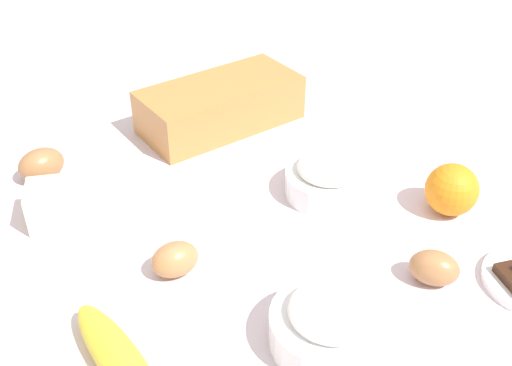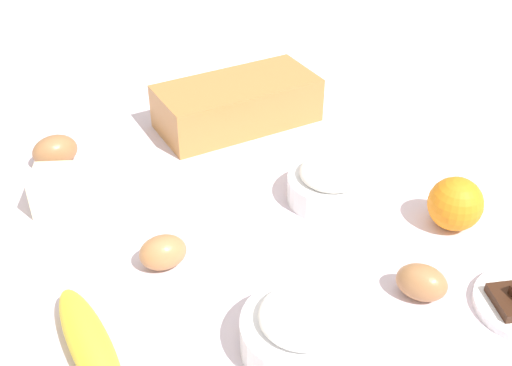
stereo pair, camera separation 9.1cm
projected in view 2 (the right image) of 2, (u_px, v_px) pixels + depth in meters
name	position (u px, v px, depth m)	size (l,w,h in m)	color
ground_plane	(256.00, 210.00, 0.94)	(2.40, 2.40, 0.02)	silver
loaf_pan	(237.00, 103.00, 1.11)	(0.30, 0.18, 0.08)	#B77A3D
flour_bowl	(331.00, 183.00, 0.93)	(0.13, 0.13, 0.06)	white
sugar_bowl	(302.00, 329.00, 0.69)	(0.14, 0.14, 0.07)	white
banana	(90.00, 344.00, 0.69)	(0.19, 0.04, 0.04)	yellow
orange_fruit	(455.00, 204.00, 0.87)	(0.08, 0.08, 0.08)	orange
butter_block	(65.00, 190.00, 0.91)	(0.09, 0.06, 0.06)	#F4EDB2
egg_near_butter	(163.00, 252.00, 0.81)	(0.05, 0.05, 0.06)	#B47A49
egg_beside_bowl	(55.00, 151.00, 1.01)	(0.05, 0.05, 0.07)	#9F6A40
egg_loose	(422.00, 282.00, 0.77)	(0.05, 0.05, 0.06)	#A87144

